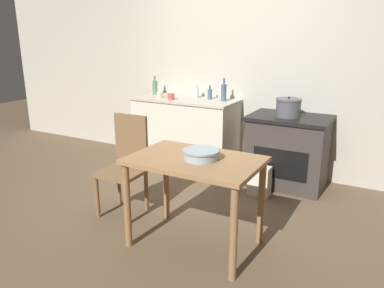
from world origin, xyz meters
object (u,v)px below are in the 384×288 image
(work_table, at_px, (195,173))
(stock_pot, at_px, (288,108))
(bottle_far_left, at_px, (155,87))
(bottle_center_left, at_px, (196,93))
(bottle_mid_left, at_px, (224,92))
(cup_center, at_px, (171,97))
(mixing_bowl_large, at_px, (201,154))
(flour_sack, at_px, (259,181))
(bottle_left, at_px, (210,94))
(cup_center_right, at_px, (160,95))
(stove, at_px, (288,151))
(chair, at_px, (126,163))

(work_table, height_order, stock_pot, stock_pot)
(bottle_far_left, height_order, bottle_center_left, bottle_far_left)
(bottle_mid_left, distance_m, cup_center, 0.66)
(mixing_bowl_large, height_order, bottle_mid_left, bottle_mid_left)
(work_table, height_order, flour_sack, work_table)
(bottle_center_left, bearing_deg, mixing_bowl_large, -60.45)
(bottle_left, relative_size, bottle_mid_left, 0.61)
(flour_sack, bearing_deg, cup_center, 166.85)
(cup_center, distance_m, cup_center_right, 0.19)
(stove, relative_size, bottle_center_left, 4.95)
(work_table, height_order, bottle_left, bottle_left)
(stove, relative_size, cup_center, 10.46)
(stove, xyz_separation_m, chair, (-1.17, -1.43, 0.09))
(bottle_mid_left, bearing_deg, chair, -102.38)
(bottle_mid_left, bearing_deg, bottle_center_left, 173.58)
(flour_sack, xyz_separation_m, stock_pot, (0.15, 0.41, 0.74))
(stock_pot, distance_m, cup_center_right, 1.63)
(bottle_left, height_order, cup_center, bottle_left)
(work_table, xyz_separation_m, mixing_bowl_large, (0.05, 0.01, 0.16))
(mixing_bowl_large, bearing_deg, cup_center_right, 132.37)
(chair, distance_m, stock_pot, 1.85)
(chair, bearing_deg, bottle_far_left, 111.84)
(chair, xyz_separation_m, stock_pot, (1.16, 1.38, 0.41))
(work_table, distance_m, cup_center, 1.92)
(chair, bearing_deg, stove, 48.07)
(stove, bearing_deg, stock_pot, -109.96)
(bottle_mid_left, distance_m, cup_center_right, 0.83)
(chair, distance_m, bottle_far_left, 1.74)
(flour_sack, height_order, bottle_left, bottle_left)
(stock_pot, height_order, bottle_left, bottle_left)
(flour_sack, bearing_deg, bottle_left, 147.11)
(stove, distance_m, bottle_left, 1.20)
(stove, relative_size, chair, 0.93)
(bottle_mid_left, bearing_deg, stock_pot, -8.47)
(bottle_center_left, bearing_deg, stock_pot, -7.79)
(work_table, xyz_separation_m, cup_center, (-1.16, 1.50, 0.30))
(bottle_far_left, bearing_deg, bottle_left, 2.03)
(work_table, bearing_deg, bottle_far_left, 131.84)
(chair, bearing_deg, flour_sack, 41.45)
(mixing_bowl_large, height_order, bottle_left, bottle_left)
(stove, xyz_separation_m, bottle_left, (-1.05, 0.12, 0.55))
(stove, height_order, bottle_mid_left, bottle_mid_left)
(chair, height_order, mixing_bowl_large, chair)
(bottle_left, distance_m, bottle_mid_left, 0.22)
(bottle_center_left, xyz_separation_m, cup_center_right, (-0.39, -0.24, -0.03))
(work_table, xyz_separation_m, chair, (-0.87, 0.22, -0.13))
(stove, height_order, stock_pot, stock_pot)
(stove, height_order, flour_sack, stove)
(bottle_far_left, height_order, bottle_mid_left, bottle_mid_left)
(stock_pot, relative_size, cup_center_right, 3.37)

